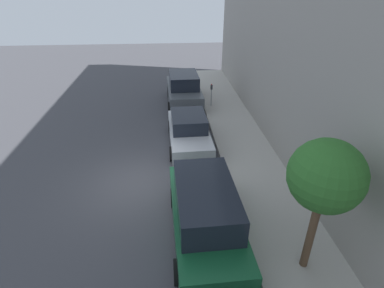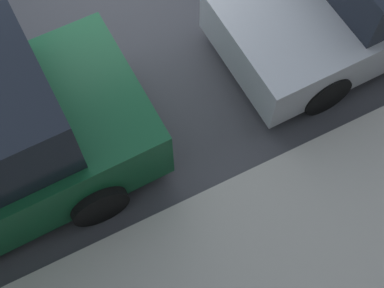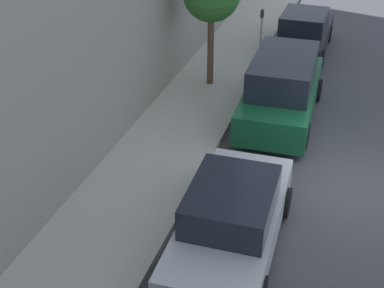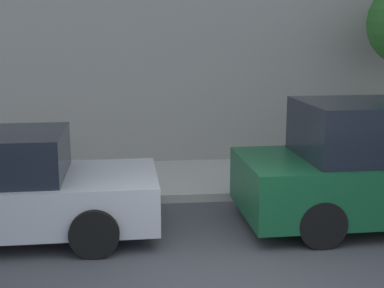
% 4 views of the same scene
% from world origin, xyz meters
% --- Properties ---
extents(sidewalk, '(2.56, 32.00, 0.15)m').
position_xyz_m(sidewalk, '(4.78, 0.00, 0.07)').
color(sidewalk, '#B2ADA3').
rests_on(sidewalk, ground_plane).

